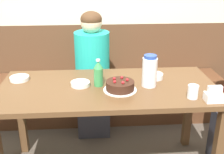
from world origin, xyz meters
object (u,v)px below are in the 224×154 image
object	(u,v)px
bowl_soup_white	(155,76)
birthday_cake	(120,86)
glass_water_tall	(193,92)
bench_seat	(104,98)
water_pitcher	(150,71)
soju_bottle	(98,73)
bowl_side_dish	(80,84)
person_pale_blue_shirt	(93,78)
bowl_rice_small	(20,78)
napkin_holder	(214,96)

from	to	relation	value
bowl_soup_white	birthday_cake	bearing A→B (deg)	-145.51
birthday_cake	glass_water_tall	size ratio (longest dim) A/B	2.60
birthday_cake	bowl_soup_white	distance (m)	0.34
bench_seat	water_pitcher	distance (m)	1.08
soju_bottle	bowl_side_dish	distance (m)	0.15
birthday_cake	person_pale_blue_shirt	xyz separation A→B (m)	(-0.19, 0.69, -0.22)
bowl_soup_white	bowl_rice_small	xyz separation A→B (m)	(-1.02, 0.04, -0.01)
water_pitcher	birthday_cake	bearing A→B (deg)	-163.50
bench_seat	bowl_rice_small	distance (m)	1.07
glass_water_tall	birthday_cake	bearing A→B (deg)	161.45
birthday_cake	soju_bottle	world-z (taller)	soju_bottle
water_pitcher	glass_water_tall	bearing A→B (deg)	-41.67
bench_seat	bowl_side_dish	world-z (taller)	bowl_side_dish
bowl_rice_small	person_pale_blue_shirt	distance (m)	0.74
napkin_holder	glass_water_tall	distance (m)	0.13
water_pitcher	napkin_holder	distance (m)	0.46
water_pitcher	glass_water_tall	distance (m)	0.33
soju_bottle	napkin_holder	world-z (taller)	soju_bottle
bowl_rice_small	glass_water_tall	size ratio (longest dim) A/B	1.58
soju_bottle	bowl_side_dish	size ratio (longest dim) A/B	1.45
bowl_rice_small	glass_water_tall	world-z (taller)	glass_water_tall
bowl_rice_small	soju_bottle	bearing A→B (deg)	-13.80
birthday_cake	napkin_holder	world-z (taller)	napkin_holder
birthday_cake	bowl_rice_small	world-z (taller)	birthday_cake
glass_water_tall	water_pitcher	bearing A→B (deg)	138.33
bowl_soup_white	bowl_rice_small	bearing A→B (deg)	177.73
person_pale_blue_shirt	bowl_rice_small	bearing A→B (deg)	-50.11
water_pitcher	glass_water_tall	size ratio (longest dim) A/B	2.58
water_pitcher	bowl_soup_white	world-z (taller)	water_pitcher
soju_bottle	bowl_side_dish	world-z (taller)	soju_bottle
bench_seat	person_pale_blue_shirt	size ratio (longest dim) A/B	2.05
bench_seat	napkin_holder	xyz separation A→B (m)	(0.65, -1.11, 0.54)
bowl_soup_white	soju_bottle	bearing A→B (deg)	-166.42
bench_seat	water_pitcher	world-z (taller)	water_pitcher
bench_seat	bowl_soup_white	size ratio (longest dim) A/B	19.59
napkin_holder	bowl_rice_small	distance (m)	1.38
napkin_holder	bowl_rice_small	size ratio (longest dim) A/B	0.79
bench_seat	bowl_side_dish	distance (m)	0.97
soju_bottle	person_pale_blue_shirt	size ratio (longest dim) A/B	0.17
birthday_cake	bowl_side_dish	size ratio (longest dim) A/B	1.69
napkin_holder	bowl_soup_white	size ratio (longest dim) A/B	0.90
birthday_cake	person_pale_blue_shirt	world-z (taller)	person_pale_blue_shirt
birthday_cake	bowl_side_dish	world-z (taller)	birthday_cake
napkin_holder	person_pale_blue_shirt	bearing A→B (deg)	130.18
bowl_rice_small	water_pitcher	bearing A→B (deg)	-10.35
birthday_cake	soju_bottle	bearing A→B (deg)	147.78
napkin_holder	bowl_soup_white	bearing A→B (deg)	125.60
napkin_holder	bowl_side_dish	world-z (taller)	napkin_holder
water_pitcher	person_pale_blue_shirt	world-z (taller)	person_pale_blue_shirt
bowl_rice_small	glass_water_tall	xyz separation A→B (m)	(1.19, -0.39, 0.03)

